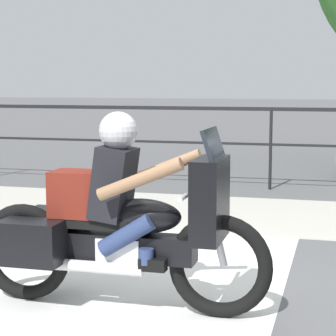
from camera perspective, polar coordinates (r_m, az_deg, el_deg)
name	(u,v)px	position (r m, az deg, el deg)	size (l,w,h in m)	color
ground_plane	(196,296)	(5.44, 2.44, -11.07)	(120.00, 120.00, 0.00)	#565659
sidewalk_band	(252,214)	(8.68, 7.35, -4.01)	(44.00, 2.40, 0.01)	#B7B2A8
crosswalk_band	(60,292)	(5.59, -9.42, -10.59)	(3.59, 6.00, 0.01)	silver
fence_railing	(271,125)	(10.61, 8.96, 3.71)	(36.00, 0.05, 1.33)	black
motorcycle	(117,222)	(5.00, -4.46, -4.72)	(2.36, 0.76, 1.51)	black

